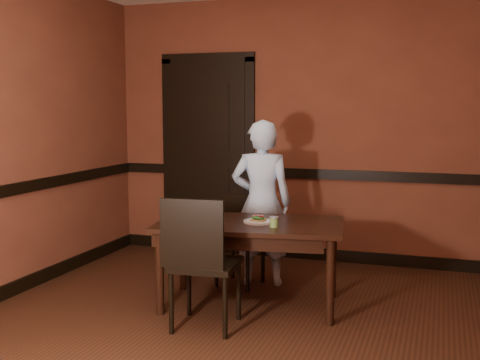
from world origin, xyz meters
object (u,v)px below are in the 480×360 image
Objects in this scene: chair_near at (206,262)px; food_tub at (197,209)px; cheese_saucer at (210,215)px; sandwich_plate at (258,221)px; chair_far at (240,241)px; dining_table at (250,264)px; sauce_jar at (274,222)px; person at (262,203)px.

chair_near is 0.89m from food_tub.
cheese_saucer is at bearing -39.96° from food_tub.
chair_near is 4.06× the size of sandwich_plate.
sandwich_plate is at bearing -11.85° from cheese_saucer.
chair_near is at bearing -71.25° from cheese_saucer.
chair_far is 4.15× the size of food_tub.
sandwich_plate reaches higher than dining_table.
sauce_jar is (0.23, -0.14, 0.38)m from dining_table.
person is 0.63m from sandwich_plate.
chair_far is at bearing 17.46° from person.
chair_far is at bearing 108.39° from dining_table.
food_tub is at bearing -68.48° from chair_near.
cheese_saucer is at bearing 159.56° from sauce_jar.
chair_near is 1.19m from person.
person is 9.20× the size of cheese_saucer.
person is at bearing -98.70° from chair_near.
sauce_jar is 0.50× the size of cheese_saucer.
sandwich_plate is at bearing 140.95° from sauce_jar.
chair_far is 4.95× the size of cheese_saucer.
person is at bearing 113.35° from sauce_jar.
chair_near reaches higher than chair_far.
person is at bearing 60.95° from cheese_saucer.
chair_far is 0.82× the size of chair_near.
cheese_saucer is at bearing 47.98° from person.
chair_far reaches higher than cheese_saucer.
person is at bearing 104.37° from sandwich_plate.
food_tub is at bearing 149.90° from dining_table.
sauce_jar is (0.16, -0.13, 0.02)m from sandwich_plate.
dining_table is 0.70m from food_tub.
food_tub is (-0.54, 0.21, 0.38)m from dining_table.
person reaches higher than food_tub.
sauce_jar is 0.42× the size of food_tub.
chair_near is 0.62m from sauce_jar.
sandwich_plate is 2.94× the size of sauce_jar.
chair_far is 0.53m from cheese_saucer.
sandwich_plate is at bearing -10.77° from dining_table.
cheese_saucer is at bearing 168.15° from sandwich_plate.
chair_far is 9.80× the size of sauce_jar.
sandwich_plate is (0.33, -0.51, 0.30)m from chair_far.
chair_far is 0.52m from food_tub.
dining_table is at bearing -13.56° from cheese_saucer.
person is (-0.09, 0.61, 0.40)m from dining_table.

